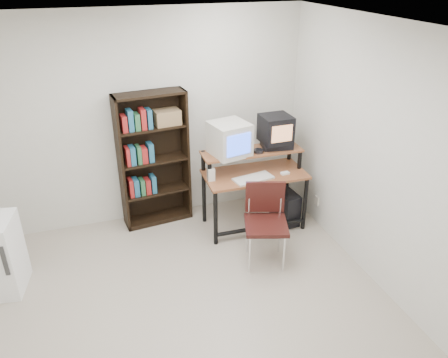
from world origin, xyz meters
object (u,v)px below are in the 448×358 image
object	(u,v)px
crt_tv	(276,129)
school_chair	(266,215)
crt_monitor	(229,139)
pc_tower	(285,206)
bookshelf	(153,158)
computer_desk	(254,176)

from	to	relation	value
crt_tv	school_chair	size ratio (longest dim) A/B	0.40
crt_monitor	crt_tv	world-z (taller)	crt_tv
pc_tower	bookshelf	bearing A→B (deg)	155.28
computer_desk	bookshelf	bearing A→B (deg)	157.04
crt_tv	pc_tower	distance (m)	1.03
crt_monitor	pc_tower	xyz separation A→B (m)	(0.72, -0.14, -0.96)
computer_desk	pc_tower	world-z (taller)	computer_desk
computer_desk	crt_tv	bearing A→B (deg)	21.81
computer_desk	crt_monitor	bearing A→B (deg)	162.54
crt_monitor	crt_tv	size ratio (longest dim) A/B	1.37
crt_tv	bookshelf	size ratio (longest dim) A/B	0.21
bookshelf	crt_monitor	bearing A→B (deg)	-32.39
crt_tv	bookshelf	bearing A→B (deg)	163.60
bookshelf	pc_tower	bearing A→B (deg)	-25.86
school_chair	bookshelf	distance (m)	1.60
crt_tv	bookshelf	xyz separation A→B (m)	(-1.44, 0.40, -0.34)
crt_tv	school_chair	world-z (taller)	crt_tv
pc_tower	bookshelf	world-z (taller)	bookshelf
crt_tv	crt_monitor	bearing A→B (deg)	-179.28
school_chair	bookshelf	bearing A→B (deg)	146.64
pc_tower	crt_monitor	bearing A→B (deg)	163.72
pc_tower	school_chair	xyz separation A→B (m)	(-0.57, -0.66, 0.35)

